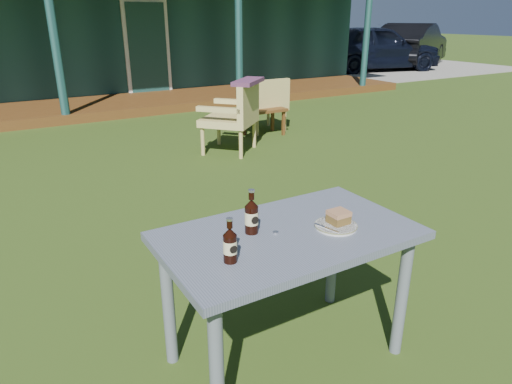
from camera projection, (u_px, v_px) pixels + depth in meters
ground at (174, 237)px, 3.68m from camera, size 80.00×80.00×0.00m
pavilion at (22, 19)px, 10.62m from camera, size 15.80×8.30×3.45m
gravel_strip at (374, 68)px, 15.49m from camera, size 9.00×6.00×0.02m
car_near at (374, 48)px, 14.54m from camera, size 4.50×2.62×1.44m
car_far at (412, 45)px, 16.06m from camera, size 4.59×3.34×1.44m
cafe_table at (288, 251)px, 2.17m from camera, size 1.20×0.70×0.72m
plate at (336, 226)px, 2.18m from camera, size 0.20×0.20×0.01m
cake_slice at (339, 217)px, 2.18m from camera, size 0.09×0.09×0.06m
fork at (327, 228)px, 2.14m from camera, size 0.05×0.14×0.00m
cola_bottle_near at (252, 216)px, 2.10m from camera, size 0.06×0.07×0.21m
cola_bottle_far at (230, 245)px, 1.85m from camera, size 0.06×0.06×0.20m
bottle_cap at (276, 232)px, 2.12m from camera, size 0.03×0.03×0.01m
armchair_left at (235, 114)px, 5.81m from camera, size 0.90×0.89×0.89m
armchair_right at (266, 102)px, 6.88m from camera, size 0.60×0.57×0.80m
floral_throw at (248, 82)px, 5.61m from camera, size 0.62×0.59×0.05m
side_table at (264, 112)px, 6.70m from camera, size 0.60×0.40×0.40m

